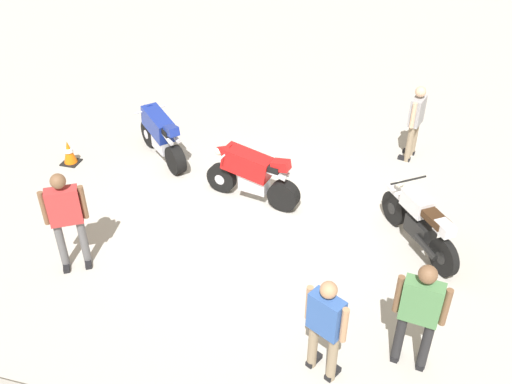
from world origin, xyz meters
name	(u,v)px	position (x,y,z in m)	size (l,w,h in m)	color
ground_plane	(253,217)	(0.00, 0.00, 0.00)	(40.00, 40.00, 0.00)	#ADAAA3
motorcycle_blue_sportbike	(161,134)	(2.48, -1.54, 0.59)	(1.57, 1.45, 1.14)	black
motorcycle_red_sportbike	(251,173)	(0.19, -0.54, 0.59)	(1.95, 0.76, 1.14)	black
motorcycle_silver_cruiser	(420,222)	(-2.96, 0.07, 0.52)	(1.33, 1.76, 1.09)	black
person_in_red_shirt	(66,215)	(2.49, 2.05, 1.04)	(0.63, 0.50, 1.79)	#59595B
person_in_gray_shirt	(416,118)	(-2.72, -2.99, 0.95)	(0.41, 0.65, 1.67)	gray
person_in_blue_shirt	(325,324)	(-1.81, 3.11, 0.92)	(0.60, 0.47, 1.63)	gray
person_in_green_shirt	(419,311)	(-2.94, 2.67, 1.02)	(0.68, 0.36, 1.77)	#262628
traffic_cone	(69,153)	(4.31, -0.82, 0.26)	(0.36, 0.36, 0.53)	black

